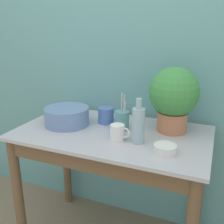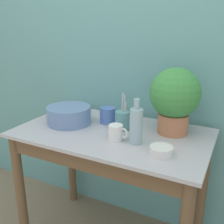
% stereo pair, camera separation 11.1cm
% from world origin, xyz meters
% --- Properties ---
extents(wall_back, '(6.00, 0.05, 2.40)m').
position_xyz_m(wall_back, '(0.00, 0.71, 1.20)').
color(wall_back, '#609E9E').
rests_on(wall_back, ground_plane).
extents(counter_table, '(1.12, 0.65, 0.82)m').
position_xyz_m(counter_table, '(0.00, 0.30, 0.64)').
color(counter_table, brown).
rests_on(counter_table, ground_plane).
extents(potted_plant, '(0.28, 0.28, 0.38)m').
position_xyz_m(potted_plant, '(0.32, 0.47, 1.03)').
color(potted_plant, '#B7704C').
rests_on(potted_plant, counter_table).
extents(bowl_wash_large, '(0.28, 0.28, 0.11)m').
position_xyz_m(bowl_wash_large, '(-0.31, 0.33, 0.87)').
color(bowl_wash_large, '#6684B2').
rests_on(bowl_wash_large, counter_table).
extents(bottle_tall, '(0.07, 0.07, 0.24)m').
position_xyz_m(bottle_tall, '(0.19, 0.24, 0.92)').
color(bottle_tall, '#93B2BC').
rests_on(bottle_tall, counter_table).
extents(mug_white, '(0.11, 0.08, 0.09)m').
position_xyz_m(mug_white, '(0.07, 0.23, 0.86)').
color(mug_white, white).
rests_on(mug_white, counter_table).
extents(mug_blue, '(0.14, 0.10, 0.10)m').
position_xyz_m(mug_blue, '(-0.09, 0.45, 0.87)').
color(mug_blue, '#4C70B7').
rests_on(mug_blue, counter_table).
extents(bowl_small_enamel_white, '(0.11, 0.11, 0.04)m').
position_xyz_m(bowl_small_enamel_white, '(0.34, 0.17, 0.84)').
color(bowl_small_enamel_white, silver).
rests_on(bowl_small_enamel_white, counter_table).
extents(utensil_cup, '(0.09, 0.09, 0.22)m').
position_xyz_m(utensil_cup, '(0.04, 0.38, 0.88)').
color(utensil_cup, '#569399').
rests_on(utensil_cup, counter_table).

